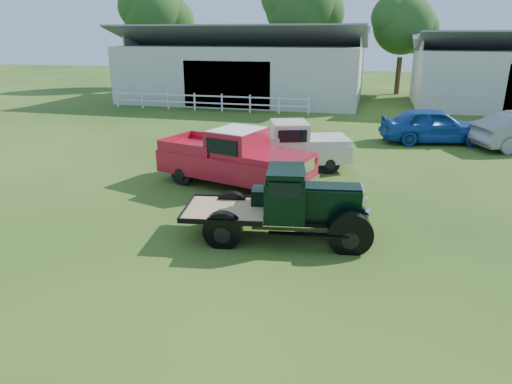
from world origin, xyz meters
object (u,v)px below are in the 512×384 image
(vintage_flatbed, at_px, (282,204))
(white_pickup, at_px, (287,146))
(red_pickup, at_px, (235,157))
(misc_car_blue, at_px, (434,125))

(vintage_flatbed, xyz_separation_m, white_pickup, (-1.09, 6.45, -0.03))
(white_pickup, bearing_deg, vintage_flatbed, -98.64)
(white_pickup, bearing_deg, red_pickup, -135.87)
(misc_car_blue, bearing_deg, white_pickup, 124.15)
(vintage_flatbed, bearing_deg, white_pickup, 91.17)
(white_pickup, bearing_deg, misc_car_blue, 27.43)
(red_pickup, relative_size, misc_car_blue, 1.12)
(red_pickup, xyz_separation_m, white_pickup, (1.35, 2.57, -0.11))
(red_pickup, bearing_deg, white_pickup, 78.80)
(red_pickup, relative_size, white_pickup, 1.13)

